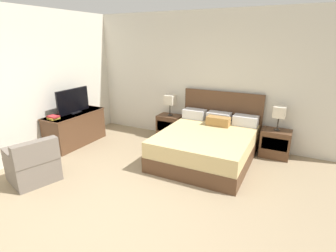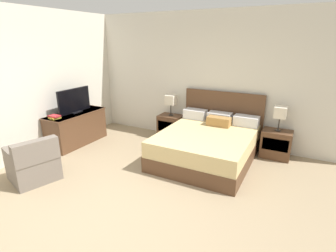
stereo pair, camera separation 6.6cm
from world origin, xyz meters
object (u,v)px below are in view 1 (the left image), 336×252
object	(u,v)px
armchair_by_window	(33,165)
table_lamp_left	(170,100)
table_lamp_right	(279,112)
tv	(73,101)
book_blue_cover	(53,117)
nightstand_left	(170,127)
nightstand_right	(275,143)
book_red_cover	(53,118)
bed	(207,144)
dresser	(75,128)

from	to	relation	value
armchair_by_window	table_lamp_left	bearing A→B (deg)	68.95
table_lamp_right	tv	xyz separation A→B (m)	(-4.04, -1.27, 0.05)
book_blue_cover	nightstand_left	bearing A→B (deg)	46.71
nightstand_right	book_red_cover	xyz separation A→B (m)	(-4.06, -1.82, 0.46)
book_blue_cover	armchair_by_window	distance (m)	1.28
armchair_by_window	table_lamp_right	bearing A→B (deg)	39.50
nightstand_right	table_lamp_right	size ratio (longest dim) A/B	1.15
tv	book_blue_cover	size ratio (longest dim) A/B	3.92
bed	armchair_by_window	bearing A→B (deg)	-136.99
bed	table_lamp_right	size ratio (longest dim) A/B	4.16
table_lamp_right	nightstand_left	bearing A→B (deg)	-179.96
table_lamp_right	armchair_by_window	bearing A→B (deg)	-140.50
bed	book_blue_cover	distance (m)	3.12
table_lamp_left	armchair_by_window	world-z (taller)	table_lamp_left
nightstand_right	table_lamp_left	distance (m)	2.43
table_lamp_right	tv	bearing A→B (deg)	-162.50
bed	tv	distance (m)	3.00
nightstand_right	table_lamp_left	bearing A→B (deg)	179.96
table_lamp_left	tv	distance (m)	2.13
nightstand_right	tv	world-z (taller)	tv
dresser	tv	world-z (taller)	tv
table_lamp_left	table_lamp_right	xyz separation A→B (m)	(2.34, 0.00, 0.00)
nightstand_left	table_lamp_left	size ratio (longest dim) A/B	1.15
nightstand_right	book_red_cover	distance (m)	4.47
bed	tv	bearing A→B (deg)	-169.05
table_lamp_left	book_blue_cover	world-z (taller)	table_lamp_left
armchair_by_window	dresser	bearing A→B (deg)	111.95
nightstand_right	armchair_by_window	world-z (taller)	armchair_by_window
nightstand_left	table_lamp_left	distance (m)	0.64
nightstand_left	book_blue_cover	xyz separation A→B (m)	(-1.71, -1.82, 0.49)
table_lamp_right	book_red_cover	bearing A→B (deg)	-155.82
tv	bed	bearing A→B (deg)	10.95
tv	nightstand_right	bearing A→B (deg)	17.48
table_lamp_right	dresser	xyz separation A→B (m)	(-4.05, -1.30, -0.55)
bed	table_lamp_right	distance (m)	1.50
nightstand_left	nightstand_right	size ratio (longest dim) A/B	1.00
bed	book_red_cover	xyz separation A→B (m)	(-2.88, -1.10, 0.42)
bed	dresser	size ratio (longest dim) A/B	1.45
dresser	table_lamp_left	bearing A→B (deg)	37.23
table_lamp_right	nightstand_right	bearing A→B (deg)	-90.00
table_lamp_left	book_blue_cover	xyz separation A→B (m)	(-1.71, -1.82, -0.15)
book_red_cover	book_blue_cover	bearing A→B (deg)	180.00
nightstand_left	dresser	size ratio (longest dim) A/B	0.40
table_lamp_right	book_red_cover	distance (m)	4.45
tv	table_lamp_right	bearing A→B (deg)	17.50
tv	book_blue_cover	world-z (taller)	tv
table_lamp_right	dresser	size ratio (longest dim) A/B	0.35
nightstand_right	dresser	size ratio (longest dim) A/B	0.40
book_red_cover	armchair_by_window	size ratio (longest dim) A/B	0.22
nightstand_right	tv	bearing A→B (deg)	-162.52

